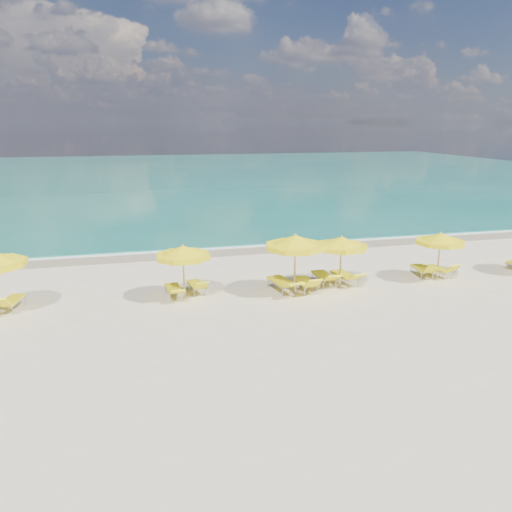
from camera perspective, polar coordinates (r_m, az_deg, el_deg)
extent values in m
plane|color=beige|center=(19.95, 1.03, -4.42)|extent=(120.00, 120.00, 0.00)
cube|color=#126553|center=(66.69, -9.74, 9.11)|extent=(120.00, 80.00, 0.30)
cube|color=tan|center=(26.87, -3.01, 0.70)|extent=(120.00, 2.60, 0.01)
cube|color=white|center=(27.63, -3.33, 1.10)|extent=(120.00, 1.20, 0.03)
cube|color=white|center=(35.82, -15.48, 3.80)|extent=(14.00, 0.36, 0.05)
cube|color=white|center=(44.59, 3.08, 6.45)|extent=(18.00, 0.30, 0.05)
cylinder|color=tan|center=(19.37, -8.26, -1.93)|extent=(0.06, 0.06, 2.08)
cone|color=#FFE90D|center=(19.14, -8.36, 0.57)|extent=(2.75, 2.75, 0.42)
cylinder|color=#FFE90D|center=(19.19, -8.33, -0.02)|extent=(2.77, 2.77, 0.17)
sphere|color=tan|center=(19.09, -8.38, 1.19)|extent=(0.09, 0.09, 0.09)
cylinder|color=tan|center=(19.80, 4.46, -1.04)|extent=(0.07, 0.07, 2.35)
cone|color=#FFE90D|center=(19.55, 4.52, 1.75)|extent=(2.76, 2.76, 0.47)
cylinder|color=#FFE90D|center=(19.61, 4.50, 1.09)|extent=(2.78, 2.78, 0.19)
sphere|color=tan|center=(19.50, 4.53, 2.44)|extent=(0.10, 0.10, 0.10)
cylinder|color=tan|center=(20.81, 9.64, -0.76)|extent=(0.07, 0.07, 2.12)
cone|color=#FFE90D|center=(20.59, 9.74, 1.62)|extent=(2.61, 2.61, 0.42)
cylinder|color=#FFE90D|center=(20.64, 9.72, 1.06)|extent=(2.63, 2.63, 0.17)
sphere|color=tan|center=(20.54, 9.77, 2.21)|extent=(0.09, 0.09, 0.09)
cylinder|color=tan|center=(22.88, 20.15, -0.12)|extent=(0.06, 0.06, 2.05)
cone|color=#FFE90D|center=(22.69, 20.35, 1.98)|extent=(2.56, 2.56, 0.41)
cylinder|color=#FFE90D|center=(22.73, 20.30, 1.49)|extent=(2.58, 2.58, 0.16)
sphere|color=tan|center=(22.64, 20.40, 2.50)|extent=(0.09, 0.09, 0.09)
cube|color=#FFEE0F|center=(20.36, -26.14, -4.56)|extent=(0.77, 1.31, 0.08)
cube|color=#FFEE0F|center=(19.60, -27.12, -4.78)|extent=(0.63, 0.56, 0.46)
cube|color=#FFEE0F|center=(19.90, -9.41, -3.63)|extent=(0.64, 1.24, 0.07)
cube|color=#FFEE0F|center=(19.06, -8.99, -4.06)|extent=(0.58, 0.59, 0.31)
cube|color=#FFEE0F|center=(20.29, -6.88, -3.20)|extent=(0.67, 1.22, 0.07)
cube|color=#FFEE0F|center=(19.51, -6.29, -3.37)|extent=(0.58, 0.53, 0.41)
cube|color=#FFEE0F|center=(20.28, 2.88, -2.88)|extent=(0.89, 1.53, 0.09)
cube|color=#FFEE0F|center=(19.37, 4.26, -3.33)|extent=(0.75, 0.76, 0.35)
cube|color=#FFEE0F|center=(20.44, 5.61, -2.91)|extent=(0.64, 1.32, 0.08)
cube|color=#FFEE0F|center=(19.61, 6.59, -3.11)|extent=(0.60, 0.54, 0.45)
cube|color=#FFEE0F|center=(21.32, 7.71, -2.18)|extent=(0.62, 1.35, 0.08)
cube|color=#FFEE0F|center=(20.45, 8.73, -2.48)|extent=(0.61, 0.60, 0.39)
cube|color=#FFEE0F|center=(21.57, 10.02, -2.09)|extent=(0.80, 1.39, 0.08)
cube|color=#FFEE0F|center=(20.80, 11.43, -2.34)|extent=(0.67, 0.66, 0.39)
cube|color=#FFEE0F|center=(23.42, 18.38, -1.33)|extent=(0.70, 1.29, 0.08)
cube|color=#FFEE0F|center=(22.64, 19.29, -1.50)|extent=(0.61, 0.58, 0.40)
cube|color=#FFEE0F|center=(23.63, 20.05, -1.34)|extent=(0.78, 1.31, 0.08)
cube|color=#FFEE0F|center=(23.05, 21.52, -1.35)|extent=(0.63, 0.56, 0.46)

